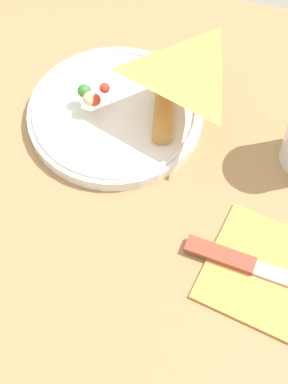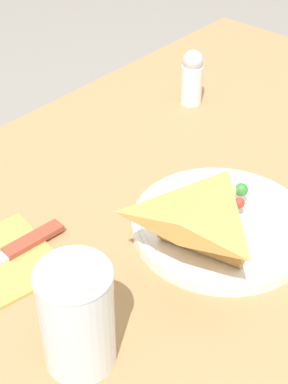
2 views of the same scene
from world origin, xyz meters
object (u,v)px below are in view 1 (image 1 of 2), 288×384
(plate_pizza, at_px, (116,111))
(butter_knife, at_px, (267,271))
(napkin_folded, at_px, (276,277))
(dining_table, at_px, (48,198))

(plate_pizza, height_order, butter_knife, plate_pizza)
(napkin_folded, xyz_separation_m, butter_knife, (-0.01, 0.00, 0.00))
(butter_knife, bearing_deg, plate_pizza, 149.53)
(dining_table, xyz_separation_m, napkin_folded, (0.32, -0.09, 0.13))
(dining_table, relative_size, plate_pizza, 4.40)
(dining_table, relative_size, butter_knife, 4.60)
(plate_pizza, height_order, napkin_folded, plate_pizza)
(butter_knife, bearing_deg, dining_table, 168.91)
(dining_table, bearing_deg, napkin_folded, -16.25)
(dining_table, height_order, plate_pizza, plate_pizza)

